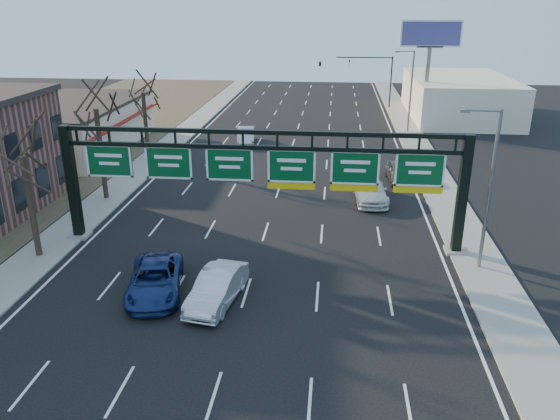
# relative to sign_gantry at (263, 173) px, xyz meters

# --- Properties ---
(ground) EXTENTS (160.00, 160.00, 0.00)m
(ground) POSITION_rel_sign_gantry_xyz_m (-0.16, -8.00, -4.63)
(ground) COLOR black
(ground) RESTS_ON ground
(sidewalk_left) EXTENTS (3.00, 120.00, 0.12)m
(sidewalk_left) POSITION_rel_sign_gantry_xyz_m (-12.96, 12.00, -4.57)
(sidewalk_left) COLOR gray
(sidewalk_left) RESTS_ON ground
(sidewalk_right) EXTENTS (3.00, 120.00, 0.12)m
(sidewalk_right) POSITION_rel_sign_gantry_xyz_m (12.64, 12.00, -4.57)
(sidewalk_right) COLOR gray
(sidewalk_right) RESTS_ON ground
(lane_markings) EXTENTS (21.60, 120.00, 0.01)m
(lane_markings) POSITION_rel_sign_gantry_xyz_m (-0.16, 12.00, -4.62)
(lane_markings) COLOR white
(lane_markings) RESTS_ON ground
(sign_gantry) EXTENTS (24.60, 1.20, 7.20)m
(sign_gantry) POSITION_rel_sign_gantry_xyz_m (0.00, 0.00, 0.00)
(sign_gantry) COLOR black
(sign_gantry) RESTS_ON ground
(cream_strip) EXTENTS (10.90, 18.40, 4.70)m
(cream_strip) POSITION_rel_sign_gantry_xyz_m (-21.64, 21.00, -2.27)
(cream_strip) COLOR beige
(cream_strip) RESTS_ON ground
(building_right_distant) EXTENTS (12.00, 20.00, 5.00)m
(building_right_distant) POSITION_rel_sign_gantry_xyz_m (19.84, 42.00, -2.13)
(building_right_distant) COLOR beige
(building_right_distant) RESTS_ON ground
(tree_gantry) EXTENTS (3.60, 3.60, 8.48)m
(tree_gantry) POSITION_rel_sign_gantry_xyz_m (-12.96, -3.00, 2.48)
(tree_gantry) COLOR #32281B
(tree_gantry) RESTS_ON sidewalk_left
(tree_mid) EXTENTS (3.60, 3.60, 9.24)m
(tree_mid) POSITION_rel_sign_gantry_xyz_m (-12.96, 7.00, 3.23)
(tree_mid) COLOR #32281B
(tree_mid) RESTS_ON sidewalk_left
(tree_far) EXTENTS (3.60, 3.60, 8.86)m
(tree_far) POSITION_rel_sign_gantry_xyz_m (-12.96, 17.00, 2.86)
(tree_far) COLOR #32281B
(tree_far) RESTS_ON sidewalk_left
(streetlight_near) EXTENTS (2.15, 0.22, 9.00)m
(streetlight_near) POSITION_rel_sign_gantry_xyz_m (12.31, -2.00, 0.45)
(streetlight_near) COLOR slate
(streetlight_near) RESTS_ON sidewalk_right
(streetlight_far) EXTENTS (2.15, 0.22, 9.00)m
(streetlight_far) POSITION_rel_sign_gantry_xyz_m (12.31, 32.00, 0.45)
(streetlight_far) COLOR slate
(streetlight_far) RESTS_ON sidewalk_right
(billboard_right) EXTENTS (7.00, 0.50, 12.00)m
(billboard_right) POSITION_rel_sign_gantry_xyz_m (14.84, 36.98, 4.43)
(billboard_right) COLOR slate
(billboard_right) RESTS_ON ground
(traffic_signal_mast) EXTENTS (10.16, 0.54, 7.00)m
(traffic_signal_mast) POSITION_rel_sign_gantry_xyz_m (5.53, 47.00, 0.87)
(traffic_signal_mast) COLOR black
(traffic_signal_mast) RESTS_ON ground
(car_blue_suv) EXTENTS (3.70, 6.04, 1.56)m
(car_blue_suv) POSITION_rel_sign_gantry_xyz_m (-4.78, -6.53, -3.85)
(car_blue_suv) COLOR navy
(car_blue_suv) RESTS_ON ground
(car_silver_sedan) EXTENTS (2.52, 5.18, 1.63)m
(car_silver_sedan) POSITION_rel_sign_gantry_xyz_m (-1.44, -7.10, -3.81)
(car_silver_sedan) COLOR silver
(car_silver_sedan) RESTS_ON ground
(car_white_wagon) EXTENTS (2.64, 5.74, 1.63)m
(car_white_wagon) POSITION_rel_sign_gantry_xyz_m (6.93, 8.72, -3.82)
(car_white_wagon) COLOR silver
(car_white_wagon) RESTS_ON ground
(car_grey_far) EXTENTS (2.19, 4.75, 1.58)m
(car_grey_far) POSITION_rel_sign_gantry_xyz_m (9.59, 13.60, -3.84)
(car_grey_far) COLOR #3F4244
(car_grey_far) RESTS_ON ground
(car_silver_distant) EXTENTS (2.36, 5.16, 1.64)m
(car_silver_distant) POSITION_rel_sign_gantry_xyz_m (-5.10, 25.10, -3.81)
(car_silver_distant) COLOR #ACACB1
(car_silver_distant) RESTS_ON ground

